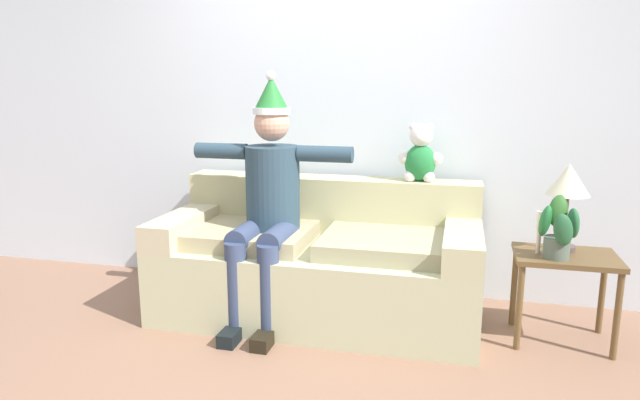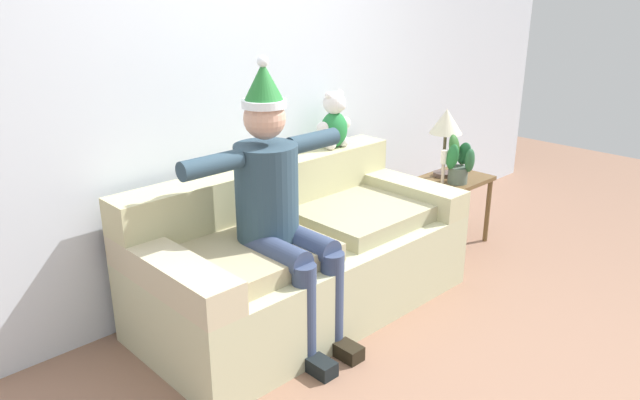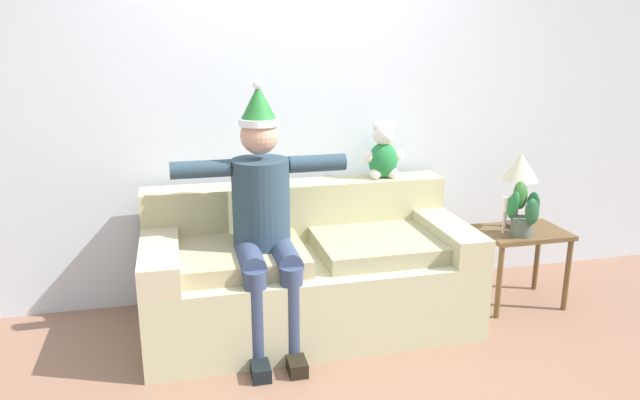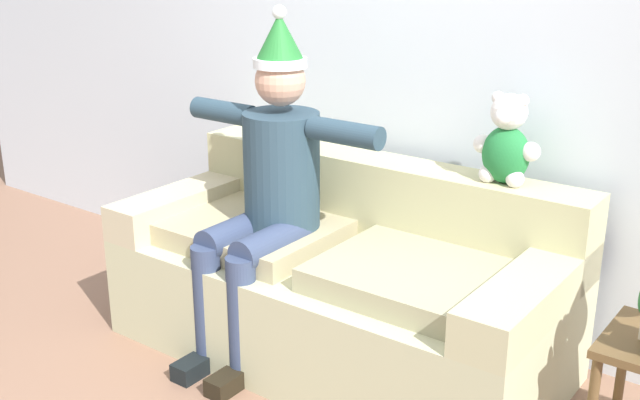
# 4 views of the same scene
# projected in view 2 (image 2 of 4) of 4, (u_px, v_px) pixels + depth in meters

# --- Properties ---
(ground_plane) EXTENTS (10.00, 10.00, 0.00)m
(ground_plane) POSITION_uv_depth(u_px,v_px,m) (431.00, 376.00, 3.08)
(ground_plane) COLOR #8B6550
(back_wall) EXTENTS (7.00, 0.10, 2.70)m
(back_wall) POSITION_uv_depth(u_px,v_px,m) (236.00, 77.00, 3.68)
(back_wall) COLOR silver
(back_wall) RESTS_ON ground_plane
(couch) EXTENTS (2.00, 0.95, 0.85)m
(couch) POSITION_uv_depth(u_px,v_px,m) (300.00, 256.00, 3.64)
(couch) COLOR #BBBA93
(couch) RESTS_ON ground_plane
(person_seated) EXTENTS (1.02, 0.77, 1.55)m
(person_seated) POSITION_uv_depth(u_px,v_px,m) (279.00, 203.00, 3.19)
(person_seated) COLOR #2A4151
(person_seated) RESTS_ON ground_plane
(teddy_bear) EXTENTS (0.29, 0.17, 0.38)m
(teddy_bear) POSITION_uv_depth(u_px,v_px,m) (334.00, 122.00, 4.01)
(teddy_bear) COLOR #22793A
(teddy_bear) RESTS_ON couch
(side_table) EXTENTS (0.56, 0.41, 0.53)m
(side_table) POSITION_uv_depth(u_px,v_px,m) (451.00, 189.00, 4.51)
(side_table) COLOR brown
(side_table) RESTS_ON ground_plane
(table_lamp) EXTENTS (0.24, 0.24, 0.51)m
(table_lamp) POSITION_uv_depth(u_px,v_px,m) (446.00, 125.00, 4.40)
(table_lamp) COLOR brown
(table_lamp) RESTS_ON side_table
(potted_plant) EXTENTS (0.24, 0.23, 0.36)m
(potted_plant) POSITION_uv_depth(u_px,v_px,m) (459.00, 162.00, 4.32)
(potted_plant) COLOR #516053
(potted_plant) RESTS_ON side_table
(candle_tall) EXTENTS (0.04, 0.04, 0.25)m
(candle_tall) POSITION_uv_depth(u_px,v_px,m) (444.00, 162.00, 4.31)
(candle_tall) COLOR beige
(candle_tall) RESTS_ON side_table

